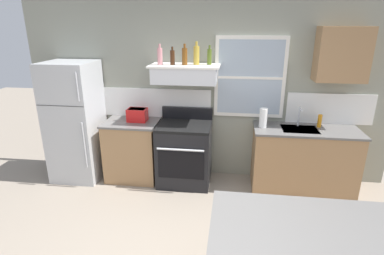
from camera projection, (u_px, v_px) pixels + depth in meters
name	position (u px, v px, depth m)	size (l,w,h in m)	color
back_wall	(207.00, 89.00, 4.52)	(5.40, 0.11, 2.70)	gray
refrigerator	(75.00, 122.00, 4.55)	(0.70, 0.72, 1.77)	#B7BABC
counter_left_of_stove	(133.00, 150.00, 4.64)	(0.79, 0.63, 0.91)	#9E754C
toaster	(137.00, 115.00, 4.48)	(0.30, 0.20, 0.19)	red
stove_range	(185.00, 153.00, 4.50)	(0.76, 0.69, 1.09)	black
range_hood_shelf	(185.00, 73.00, 4.22)	(0.96, 0.52, 0.24)	silver
bottle_rose_pink	(160.00, 56.00, 4.14)	(0.07, 0.07, 0.28)	#C67F84
bottle_brown_stout	(172.00, 57.00, 4.12)	(0.06, 0.06, 0.24)	#381E0F
bottle_amber_wine	(185.00, 56.00, 4.10)	(0.07, 0.07, 0.28)	brown
bottle_champagne_gold_foil	(196.00, 55.00, 4.13)	(0.08, 0.08, 0.31)	#B29333
bottle_olive_oil_square	(209.00, 57.00, 4.14)	(0.06, 0.06, 0.26)	#4C601E
counter_right_with_sink	(303.00, 159.00, 4.33)	(1.43, 0.63, 0.91)	#9E754C
sink_faucet	(300.00, 114.00, 4.23)	(0.03, 0.17, 0.28)	silver
paper_towel_roll	(263.00, 118.00, 4.21)	(0.11, 0.11, 0.27)	white
dish_soap_bottle	(320.00, 121.00, 4.22)	(0.06, 0.06, 0.18)	orange
upper_cabinet_right	(342.00, 54.00, 3.94)	(0.64, 0.32, 0.70)	#9E754C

